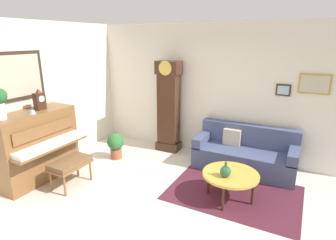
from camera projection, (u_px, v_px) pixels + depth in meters
ground_plane at (149, 207)px, 4.29m from camera, size 6.40×6.00×0.10m
wall_left at (26, 99)px, 5.02m from camera, size 0.13×4.90×2.80m
wall_back at (206, 90)px, 5.91m from camera, size 5.30×0.13×2.80m
area_rug at (234, 193)px, 4.59m from camera, size 2.10×1.50×0.01m
piano at (36, 146)px, 4.92m from camera, size 0.87×1.44×1.26m
piano_bench at (70, 164)px, 4.71m from camera, size 0.42×0.70×0.48m
grandfather_clock at (169, 109)px, 6.11m from camera, size 0.52×0.34×2.03m
couch at (245, 154)px, 5.37m from camera, size 1.90×0.80×0.84m
coffee_table at (231, 175)px, 4.31m from camera, size 0.88×0.88×0.45m
mantel_clock at (39, 100)px, 4.85m from camera, size 0.13×0.18×0.38m
teacup at (33, 112)px, 4.61m from camera, size 0.12×0.12×0.06m
green_jug at (225, 171)px, 4.18m from camera, size 0.17×0.17×0.24m
potted_plant at (116, 144)px, 5.83m from camera, size 0.36×0.36×0.56m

